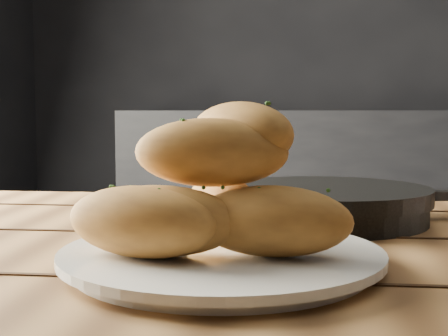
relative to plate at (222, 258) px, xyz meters
The scene contains 5 objects.
back_wall 2.75m from the plate, 74.36° to the left, with size 4.00×0.04×2.70m, color black.
counter 2.42m from the plate, 72.43° to the left, with size 2.80×0.60×0.90m, color black.
plate is the anchor object (origin of this frame).
bread_rolls 0.06m from the plate, 160.82° to the right, with size 0.26×0.22×0.13m.
skillet 0.29m from the plate, 67.73° to the left, with size 0.40×0.27×0.05m.
Camera 1 is at (-0.66, -1.14, 0.89)m, focal length 50.00 mm.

